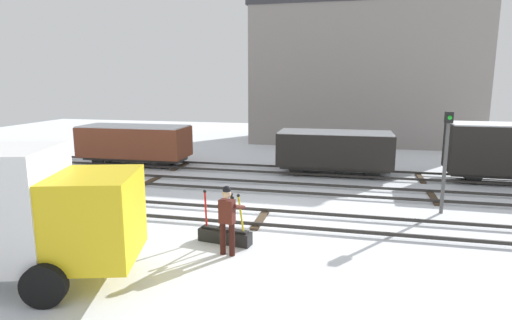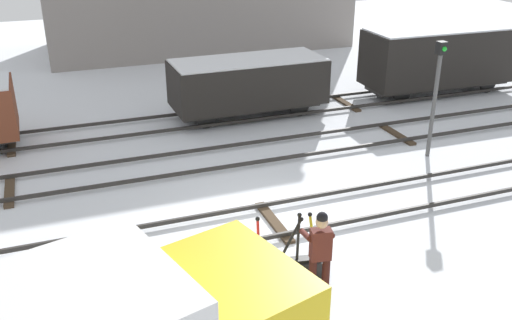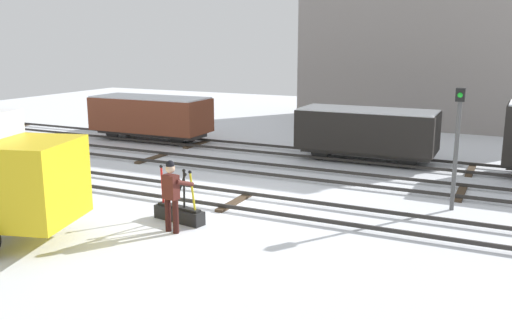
# 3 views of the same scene
# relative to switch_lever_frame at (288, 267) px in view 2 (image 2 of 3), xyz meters

# --- Properties ---
(ground_plane) EXTENTS (60.00, 60.00, 0.00)m
(ground_plane) POSITION_rel_switch_lever_frame_xyz_m (0.55, 2.07, -0.25)
(ground_plane) COLOR silver
(track_main_line) EXTENTS (44.00, 1.94, 0.18)m
(track_main_line) POSITION_rel_switch_lever_frame_xyz_m (0.55, 2.07, -0.14)
(track_main_line) COLOR #2D2B28
(track_main_line) RESTS_ON ground_plane
(track_siding_near) EXTENTS (44.00, 1.94, 0.18)m
(track_siding_near) POSITION_rel_switch_lever_frame_xyz_m (0.55, 5.98, -0.14)
(track_siding_near) COLOR #2D2B28
(track_siding_near) RESTS_ON ground_plane
(track_siding_far) EXTENTS (44.00, 1.94, 0.18)m
(track_siding_far) POSITION_rel_switch_lever_frame_xyz_m (0.55, 9.38, -0.14)
(track_siding_far) COLOR #2D2B28
(track_siding_far) RESTS_ON ground_plane
(switch_lever_frame) EXTENTS (1.56, 0.61, 1.45)m
(switch_lever_frame) POSITION_rel_switch_lever_frame_xyz_m (0.00, 0.00, 0.00)
(switch_lever_frame) COLOR black
(switch_lever_frame) RESTS_ON ground_plane
(rail_worker) EXTENTS (0.62, 0.76, 1.83)m
(rail_worker) POSITION_rel_switch_lever_frame_xyz_m (0.31, -0.75, 0.79)
(rail_worker) COLOR #351511
(rail_worker) RESTS_ON ground_plane
(signal_post) EXTENTS (0.24, 0.32, 3.43)m
(signal_post) POSITION_rel_switch_lever_frame_xyz_m (6.36, 4.19, 1.88)
(signal_post) COLOR #4C4C4C
(signal_post) RESTS_ON ground_plane
(freight_car_mid_siding) EXTENTS (6.13, 2.21, 2.60)m
(freight_car_mid_siding) POSITION_rel_switch_lever_frame_xyz_m (10.48, 9.38, 1.23)
(freight_car_mid_siding) COLOR #2D2B28
(freight_car_mid_siding) RESTS_ON ground_plane
(freight_car_near_switch) EXTENTS (5.32, 2.21, 2.07)m
(freight_car_near_switch) POSITION_rel_switch_lever_frame_xyz_m (2.52, 9.38, 0.96)
(freight_car_near_switch) COLOR #2D2B28
(freight_car_near_switch) RESTS_ON ground_plane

